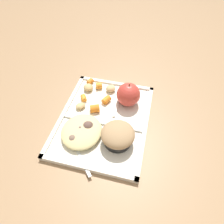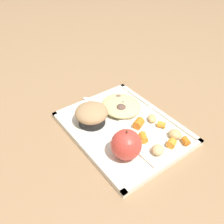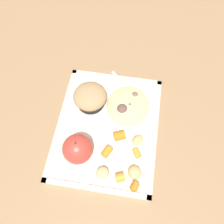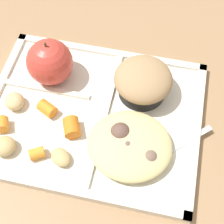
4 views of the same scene
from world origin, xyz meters
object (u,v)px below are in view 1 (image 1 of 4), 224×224
lunch_tray (104,120)px  bran_muffin (118,136)px  green_apple (128,95)px  plastic_fork (77,150)px

lunch_tray → bran_muffin: 0.10m
green_apple → lunch_tray: bearing=-34.9°
bran_muffin → plastic_fork: (0.06, -0.11, -0.03)m
green_apple → bran_muffin: green_apple is taller
bran_muffin → green_apple: bearing=-180.0°
lunch_tray → plastic_fork: 0.14m
bran_muffin → plastic_fork: bran_muffin is taller
bran_muffin → lunch_tray: bearing=-139.8°
plastic_fork → green_apple: bearing=154.0°
green_apple → bran_muffin: size_ratio=0.90×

